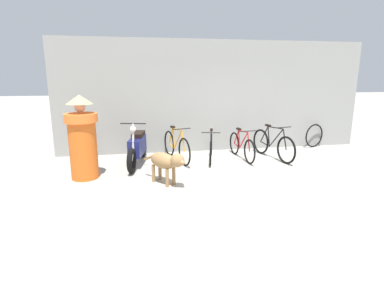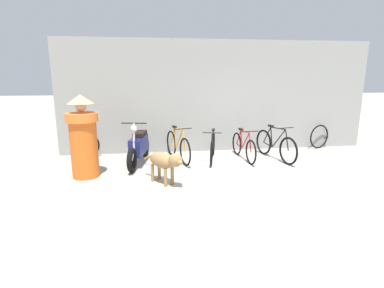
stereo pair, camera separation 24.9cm
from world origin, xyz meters
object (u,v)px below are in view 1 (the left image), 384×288
object	(u,v)px
spare_tire_right	(314,136)
person_in_robes	(82,138)
bicycle_3	(273,145)
bicycle_1	(211,147)
spare_tire_left	(85,145)
bicycle_0	(176,146)
bicycle_2	(241,146)
stray_dog	(166,162)
motorcycle	(137,147)

from	to	relation	value
spare_tire_right	person_in_robes	bearing A→B (deg)	-164.86
bicycle_3	bicycle_1	bearing A→B (deg)	-108.26
bicycle_1	spare_tire_left	size ratio (longest dim) A/B	2.51
bicycle_0	spare_tire_right	size ratio (longest dim) A/B	2.35
bicycle_2	spare_tire_left	distance (m)	4.13
spare_tire_left	person_in_robes	bearing A→B (deg)	-81.10
bicycle_0	person_in_robes	bearing A→B (deg)	-79.08
stray_dog	spare_tire_left	bearing A→B (deg)	-176.93
person_in_robes	spare_tire_left	bearing A→B (deg)	-124.54
person_in_robes	spare_tire_right	world-z (taller)	person_in_robes
bicycle_1	spare_tire_right	size ratio (longest dim) A/B	2.30
bicycle_1	spare_tire_left	distance (m)	3.34
bicycle_0	spare_tire_left	xyz separation A→B (m)	(-2.35, 0.74, -0.04)
stray_dog	spare_tire_right	xyz separation A→B (m)	(4.71, 2.41, -0.12)
bicycle_3	stray_dog	bearing A→B (deg)	-75.75
bicycle_0	motorcycle	size ratio (longest dim) A/B	0.87
bicycle_3	bicycle_2	bearing A→B (deg)	-109.78
motorcycle	person_in_robes	xyz separation A→B (m)	(-1.11, -0.80, 0.45)
spare_tire_right	bicycle_1	bearing A→B (deg)	-166.93
person_in_robes	bicycle_0	bearing A→B (deg)	162.14
stray_dog	spare_tire_right	bearing A→B (deg)	81.54
spare_tire_left	spare_tire_right	xyz separation A→B (m)	(6.64, -0.01, 0.03)
spare_tire_left	motorcycle	bearing A→B (deg)	-33.99
bicycle_1	stray_dog	xyz separation A→B (m)	(-1.31, -1.62, 0.14)
bicycle_3	motorcycle	world-z (taller)	motorcycle
bicycle_3	spare_tire_left	bearing A→B (deg)	-113.44
spare_tire_right	stray_dog	bearing A→B (deg)	-152.89
bicycle_0	motorcycle	bearing A→B (deg)	-93.58
motorcycle	spare_tire_right	xyz separation A→B (m)	(5.27, 0.92, -0.07)
person_in_robes	spare_tire_right	xyz separation A→B (m)	(6.37, 1.72, -0.52)
bicycle_1	person_in_robes	distance (m)	3.16
bicycle_1	spare_tire_left	bearing A→B (deg)	-89.07
bicycle_1	person_in_robes	xyz separation A→B (m)	(-2.97, -0.93, 0.54)
bicycle_3	bicycle_0	bearing A→B (deg)	-107.44
bicycle_0	bicycle_2	size ratio (longest dim) A/B	1.05
spare_tire_left	bicycle_2	bearing A→B (deg)	-12.05
bicycle_1	motorcycle	world-z (taller)	motorcycle
bicycle_1	bicycle_3	distance (m)	1.62
bicycle_1	spare_tire_right	bearing A→B (deg)	117.84
bicycle_1	bicycle_0	bearing A→B (deg)	-79.07
bicycle_3	person_in_robes	size ratio (longest dim) A/B	0.99
bicycle_2	person_in_robes	size ratio (longest dim) A/B	0.91
person_in_robes	spare_tire_right	bearing A→B (deg)	151.70
person_in_robes	spare_tire_left	size ratio (longest dim) A/B	2.69
bicycle_2	spare_tire_left	size ratio (longest dim) A/B	2.44
bicycle_0	spare_tire_left	bearing A→B (deg)	-122.12
motorcycle	spare_tire_left	size ratio (longest dim) A/B	2.96
person_in_robes	spare_tire_right	size ratio (longest dim) A/B	2.46
bicycle_1	bicycle_3	world-z (taller)	bicycle_3
bicycle_3	spare_tire_left	xyz separation A→B (m)	(-4.86, 0.97, -0.04)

